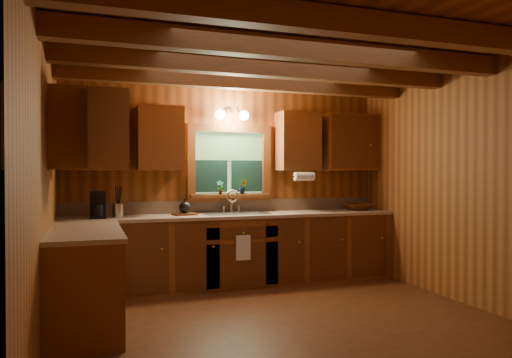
{
  "coord_description": "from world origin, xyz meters",
  "views": [
    {
      "loc": [
        -1.76,
        -4.27,
        1.43
      ],
      "look_at": [
        0.0,
        0.8,
        1.35
      ],
      "focal_mm": 34.1,
      "sensor_mm": 36.0,
      "label": 1
    }
  ],
  "objects": [
    {
      "name": "room",
      "position": [
        0.0,
        0.0,
        1.3
      ],
      "size": [
        4.2,
        4.2,
        4.2
      ],
      "color": "#4C2712",
      "rests_on": "ground"
    },
    {
      "name": "ceiling_beams",
      "position": [
        0.0,
        0.0,
        2.49
      ],
      "size": [
        4.2,
        2.54,
        0.18
      ],
      "color": "brown",
      "rests_on": "room"
    },
    {
      "name": "base_cabinets",
      "position": [
        -0.49,
        1.28,
        0.43
      ],
      "size": [
        4.2,
        2.22,
        0.86
      ],
      "color": "brown",
      "rests_on": "ground"
    },
    {
      "name": "countertop",
      "position": [
        -0.48,
        1.29,
        0.88
      ],
      "size": [
        4.2,
        2.24,
        0.04
      ],
      "color": "tan",
      "rests_on": "base_cabinets"
    },
    {
      "name": "backsplash",
      "position": [
        0.0,
        1.89,
        0.98
      ],
      "size": [
        4.2,
        0.02,
        0.16
      ],
      "primitive_type": "cube",
      "color": "tan",
      "rests_on": "room"
    },
    {
      "name": "dishwasher_panel",
      "position": [
        -1.47,
        0.68,
        0.43
      ],
      "size": [
        0.02,
        0.6,
        0.8
      ],
      "primitive_type": "cube",
      "color": "white",
      "rests_on": "base_cabinets"
    },
    {
      "name": "upper_cabinets",
      "position": [
        -0.56,
        1.42,
        1.84
      ],
      "size": [
        4.19,
        1.77,
        0.78
      ],
      "color": "brown",
      "rests_on": "room"
    },
    {
      "name": "window",
      "position": [
        0.0,
        1.87,
        1.53
      ],
      "size": [
        1.12,
        0.08,
        1.0
      ],
      "color": "brown",
      "rests_on": "room"
    },
    {
      "name": "window_sill",
      "position": [
        0.0,
        1.82,
        1.12
      ],
      "size": [
        1.06,
        0.14,
        0.04
      ],
      "primitive_type": "cube",
      "color": "brown",
      "rests_on": "room"
    },
    {
      "name": "wall_sconce",
      "position": [
        0.0,
        1.75,
        2.16
      ],
      "size": [
        0.45,
        0.21,
        0.17
      ],
      "color": "black",
      "rests_on": "room"
    },
    {
      "name": "paper_towel_roll",
      "position": [
        0.92,
        1.53,
        1.37
      ],
      "size": [
        0.27,
        0.11,
        0.11
      ],
      "primitive_type": "cylinder",
      "rotation": [
        0.0,
        1.57,
        0.0
      ],
      "color": "white",
      "rests_on": "upper_cabinets"
    },
    {
      "name": "dish_towel",
      "position": [
        0.0,
        1.26,
        0.52
      ],
      "size": [
        0.18,
        0.01,
        0.3
      ],
      "primitive_type": "cube",
      "color": "white",
      "rests_on": "base_cabinets"
    },
    {
      "name": "sink",
      "position": [
        0.0,
        1.6,
        0.86
      ],
      "size": [
        0.82,
        0.48,
        0.43
      ],
      "color": "silver",
      "rests_on": "countertop"
    },
    {
      "name": "coffee_maker",
      "position": [
        -1.65,
        1.56,
        1.05
      ],
      "size": [
        0.17,
        0.22,
        0.31
      ],
      "rotation": [
        0.0,
        0.0,
        0.0
      ],
      "color": "black",
      "rests_on": "countertop"
    },
    {
      "name": "utensil_crock",
      "position": [
        -1.43,
        1.61,
        0.99
      ],
      "size": [
        0.13,
        0.13,
        0.36
      ],
      "rotation": [
        0.0,
        0.0,
        -0.31
      ],
      "color": "silver",
      "rests_on": "countertop"
    },
    {
      "name": "cutting_board",
      "position": [
        -0.64,
        1.61,
        0.91
      ],
      "size": [
        0.31,
        0.26,
        0.02
      ],
      "primitive_type": "cube",
      "rotation": [
        0.0,
        0.0,
        0.27
      ],
      "color": "#512811",
      "rests_on": "countertop"
    },
    {
      "name": "teakettle",
      "position": [
        -0.64,
        1.61,
        1.0
      ],
      "size": [
        0.14,
        0.14,
        0.18
      ],
      "rotation": [
        0.0,
        0.0,
        -0.16
      ],
      "color": "black",
      "rests_on": "cutting_board"
    },
    {
      "name": "wicker_basket",
      "position": [
        1.78,
        1.61,
        0.95
      ],
      "size": [
        0.4,
        0.4,
        0.09
      ],
      "primitive_type": "imported",
      "rotation": [
        0.0,
        0.0,
        0.06
      ],
      "color": "#48230C",
      "rests_on": "countertop"
    },
    {
      "name": "potted_plant_left",
      "position": [
        -0.15,
        1.78,
        1.23
      ],
      "size": [
        0.1,
        0.08,
        0.18
      ],
      "primitive_type": "imported",
      "rotation": [
        0.0,
        0.0,
        -0.2
      ],
      "color": "#512811",
      "rests_on": "window_sill"
    },
    {
      "name": "potted_plant_right",
      "position": [
        0.17,
        1.81,
        1.23
      ],
      "size": [
        0.12,
        0.11,
        0.19
      ],
      "primitive_type": "imported",
      "rotation": [
        0.0,
        0.0,
        -0.31
      ],
      "color": "#512811",
      "rests_on": "window_sill"
    }
  ]
}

